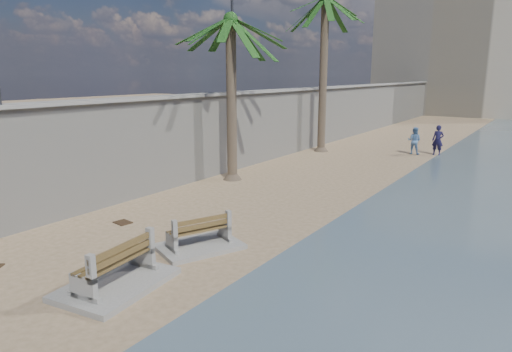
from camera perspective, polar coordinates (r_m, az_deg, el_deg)
The scene contains 12 objects.
ground_plane at distance 9.96m, azimuth -21.14°, elevation -14.60°, with size 140.00×140.00×0.00m, color #9E8160.
seawall at distance 28.06m, azimuth 6.85°, elevation 7.13°, with size 0.45×70.00×3.50m, color gray.
wall_cap at distance 27.94m, azimuth 6.94°, elevation 10.81°, with size 0.80×70.00×0.12m, color gray.
end_building at distance 57.74m, azimuth 25.11°, elevation 14.09°, with size 18.00×12.00×14.00m, color #B7AA93.
bench_near at distance 10.20m, azimuth -17.16°, elevation -10.92°, with size 1.90×2.55×0.99m.
bench_far at distance 11.91m, azimuth -7.11°, elevation -7.27°, with size 2.12×2.46×0.86m.
palm_mid at distance 19.11m, azimuth -3.19°, elevation 18.72°, with size 5.00×5.00×7.42m.
palm_back at distance 26.81m, azimuth 8.70°, elevation 20.79°, with size 5.00×5.00×9.31m.
streetlight at distance 21.17m, azimuth -2.99°, elevation 18.70°, with size 0.28×0.28×5.12m.
person_a at distance 27.13m, azimuth 21.80°, elevation 4.43°, with size 0.69×0.46×1.90m, color #161438.
person_b at distance 27.00m, azimuth 19.18°, elevation 4.36°, with size 0.81×0.63×1.68m, color #537AAB.
debris_d at distance 14.46m, azimuth -16.32°, elevation -5.59°, with size 0.50×0.40×0.03m, color #382616.
Camera 1 is at (7.46, -4.90, 4.42)m, focal length 32.00 mm.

